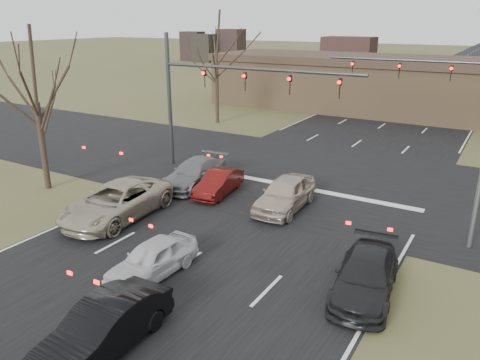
{
  "coord_description": "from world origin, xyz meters",
  "views": [
    {
      "loc": [
        9.73,
        -9.24,
        8.68
      ],
      "look_at": [
        -0.22,
        7.47,
        2.0
      ],
      "focal_mm": 35.0,
      "sensor_mm": 36.0,
      "label": 1
    }
  ],
  "objects_px": {
    "car_grey_ahead": "(195,173)",
    "car_white_sedan": "(152,259)",
    "car_charcoal_sedan": "(366,276)",
    "mast_arm_near": "(214,87)",
    "building": "(425,87)",
    "car_silver_suv": "(117,202)",
    "car_red_ahead": "(219,183)",
    "car_black_hatch": "(104,328)",
    "car_silver_ahead": "(285,194)",
    "mast_arm_far": "(456,82)"
  },
  "relations": [
    {
      "from": "car_black_hatch",
      "to": "car_charcoal_sedan",
      "type": "distance_m",
      "value": 8.36
    },
    {
      "from": "mast_arm_near",
      "to": "car_black_hatch",
      "type": "height_order",
      "value": "mast_arm_near"
    },
    {
      "from": "building",
      "to": "car_white_sedan",
      "type": "height_order",
      "value": "building"
    },
    {
      "from": "mast_arm_far",
      "to": "car_silver_suv",
      "type": "xyz_separation_m",
      "value": [
        -11.46,
        -18.06,
        -4.21
      ]
    },
    {
      "from": "building",
      "to": "car_white_sedan",
      "type": "relative_size",
      "value": 11.19
    },
    {
      "from": "car_red_ahead",
      "to": "car_silver_ahead",
      "type": "xyz_separation_m",
      "value": [
        3.86,
        -0.08,
        0.17
      ]
    },
    {
      "from": "car_silver_suv",
      "to": "car_white_sedan",
      "type": "bearing_deg",
      "value": -36.83
    },
    {
      "from": "car_silver_suv",
      "to": "car_white_sedan",
      "type": "height_order",
      "value": "car_silver_suv"
    },
    {
      "from": "car_white_sedan",
      "to": "car_black_hatch",
      "type": "distance_m",
      "value": 4.06
    },
    {
      "from": "car_charcoal_sedan",
      "to": "car_silver_suv",
      "type": "bearing_deg",
      "value": 170.32
    },
    {
      "from": "mast_arm_near",
      "to": "car_charcoal_sedan",
      "type": "bearing_deg",
      "value": -36.11
    },
    {
      "from": "mast_arm_far",
      "to": "car_black_hatch",
      "type": "distance_m",
      "value": 25.79
    },
    {
      "from": "mast_arm_far",
      "to": "building",
      "type": "bearing_deg",
      "value": 105.58
    },
    {
      "from": "mast_arm_far",
      "to": "car_white_sedan",
      "type": "distance_m",
      "value": 22.6
    },
    {
      "from": "building",
      "to": "mast_arm_near",
      "type": "height_order",
      "value": "mast_arm_near"
    },
    {
      "from": "mast_arm_near",
      "to": "mast_arm_far",
      "type": "xyz_separation_m",
      "value": [
        11.41,
        10.0,
        -0.06
      ]
    },
    {
      "from": "mast_arm_near",
      "to": "car_charcoal_sedan",
      "type": "height_order",
      "value": "mast_arm_near"
    },
    {
      "from": "car_silver_suv",
      "to": "car_charcoal_sedan",
      "type": "relative_size",
      "value": 1.28
    },
    {
      "from": "car_silver_suv",
      "to": "car_black_hatch",
      "type": "height_order",
      "value": "car_silver_suv"
    },
    {
      "from": "mast_arm_near",
      "to": "car_charcoal_sedan",
      "type": "relative_size",
      "value": 2.65
    },
    {
      "from": "mast_arm_near",
      "to": "car_black_hatch",
      "type": "xyz_separation_m",
      "value": [
        6.26,
        -14.9,
        -4.35
      ]
    },
    {
      "from": "mast_arm_near",
      "to": "car_silver_ahead",
      "type": "distance_m",
      "value": 8.07
    },
    {
      "from": "car_grey_ahead",
      "to": "car_silver_ahead",
      "type": "relative_size",
      "value": 1.06
    },
    {
      "from": "car_charcoal_sedan",
      "to": "car_red_ahead",
      "type": "distance_m",
      "value": 10.82
    },
    {
      "from": "car_silver_ahead",
      "to": "car_white_sedan",
      "type": "bearing_deg",
      "value": -102.37
    },
    {
      "from": "car_white_sedan",
      "to": "car_black_hatch",
      "type": "xyz_separation_m",
      "value": [
        1.53,
        -3.76,
        0.08
      ]
    },
    {
      "from": "car_silver_suv",
      "to": "mast_arm_near",
      "type": "bearing_deg",
      "value": 85.59
    },
    {
      "from": "car_silver_suv",
      "to": "car_red_ahead",
      "type": "xyz_separation_m",
      "value": [
        2.28,
        5.03,
        -0.19
      ]
    },
    {
      "from": "building",
      "to": "mast_arm_far",
      "type": "relative_size",
      "value": 3.81
    },
    {
      "from": "car_red_ahead",
      "to": "car_silver_ahead",
      "type": "bearing_deg",
      "value": -8.61
    },
    {
      "from": "building",
      "to": "car_grey_ahead",
      "type": "bearing_deg",
      "value": -104.02
    },
    {
      "from": "car_charcoal_sedan",
      "to": "car_red_ahead",
      "type": "bearing_deg",
      "value": 142.17
    },
    {
      "from": "building",
      "to": "car_charcoal_sedan",
      "type": "relative_size",
      "value": 9.28
    },
    {
      "from": "mast_arm_far",
      "to": "car_red_ahead",
      "type": "bearing_deg",
      "value": -125.18
    },
    {
      "from": "mast_arm_far",
      "to": "car_charcoal_sedan",
      "type": "relative_size",
      "value": 2.43
    },
    {
      "from": "car_grey_ahead",
      "to": "car_white_sedan",
      "type": "bearing_deg",
      "value": -67.3
    },
    {
      "from": "car_charcoal_sedan",
      "to": "mast_arm_far",
      "type": "bearing_deg",
      "value": 82.81
    },
    {
      "from": "car_black_hatch",
      "to": "car_white_sedan",
      "type": "bearing_deg",
      "value": 109.8
    },
    {
      "from": "building",
      "to": "mast_arm_far",
      "type": "xyz_separation_m",
      "value": [
        4.18,
        -15.0,
        2.35
      ]
    },
    {
      "from": "car_black_hatch",
      "to": "car_silver_ahead",
      "type": "xyz_separation_m",
      "value": [
        -0.18,
        11.79,
        0.06
      ]
    },
    {
      "from": "mast_arm_near",
      "to": "mast_arm_far",
      "type": "relative_size",
      "value": 1.09
    },
    {
      "from": "building",
      "to": "car_silver_suv",
      "type": "distance_m",
      "value": 33.9
    },
    {
      "from": "car_white_sedan",
      "to": "car_charcoal_sedan",
      "type": "xyz_separation_m",
      "value": [
        6.86,
        2.68,
        0.02
      ]
    },
    {
      "from": "car_black_hatch",
      "to": "car_grey_ahead",
      "type": "relative_size",
      "value": 0.89
    },
    {
      "from": "car_grey_ahead",
      "to": "car_silver_ahead",
      "type": "height_order",
      "value": "car_silver_ahead"
    },
    {
      "from": "car_grey_ahead",
      "to": "mast_arm_near",
      "type": "bearing_deg",
      "value": 93.41
    },
    {
      "from": "car_grey_ahead",
      "to": "car_red_ahead",
      "type": "height_order",
      "value": "car_grey_ahead"
    },
    {
      "from": "car_black_hatch",
      "to": "car_silver_suv",
      "type": "bearing_deg",
      "value": 130.32
    },
    {
      "from": "car_charcoal_sedan",
      "to": "mast_arm_near",
      "type": "bearing_deg",
      "value": 136.15
    },
    {
      "from": "building",
      "to": "car_silver_ahead",
      "type": "bearing_deg",
      "value": -92.33
    }
  ]
}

